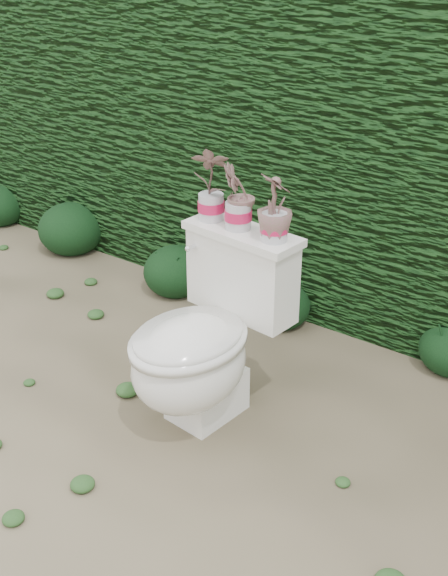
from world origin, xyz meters
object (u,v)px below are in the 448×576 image
Objects in this scene: potted_plant_left at (211,185)px; potted_plant_right at (275,210)px; toilet at (203,343)px; potted_plant_center at (238,198)px.

potted_plant_left is 1.17× the size of potted_plant_right.
toilet is 3.07× the size of potted_plant_center.
potted_plant_center is 1.00× the size of potted_plant_right.
potted_plant_right is (0.18, -0.02, -0.00)m from potted_plant_center.
potted_plant_right is at bearing 98.13° from potted_plant_center.
potted_plant_left reaches higher than toilet.
potted_plant_center is at bearing 95.61° from toilet.
potted_plant_left is 0.33m from potted_plant_right.
potted_plant_left is 0.15m from potted_plant_center.
potted_plant_right reaches higher than toilet.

